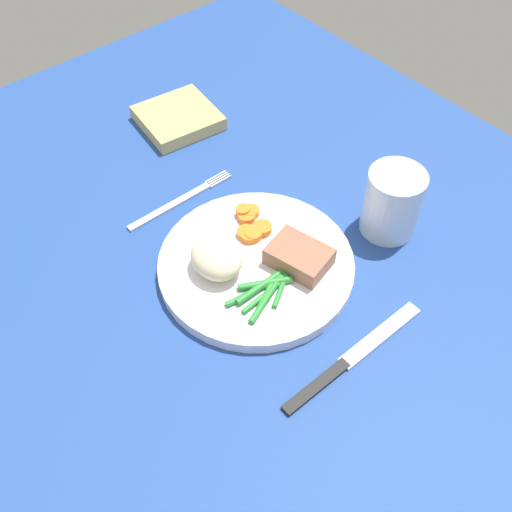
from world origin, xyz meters
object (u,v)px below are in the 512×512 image
Objects in this scene: water_glass at (391,206)px; napkin at (178,118)px; meat_portion at (297,255)px; fork at (180,201)px; knife at (351,359)px; dinner_plate at (256,265)px.

napkin is at bearing -166.91° from water_glass.
meat_portion is at bearing -99.47° from water_glass.
fork is 0.81× the size of knife.
fork is at bearing -179.06° from dinner_plate.
meat_portion is 0.80× the size of water_glass.
dinner_plate is 2.18× the size of napkin.
water_glass reaches higher than napkin.
meat_portion reaches higher than dinner_plate.
dinner_plate is 16.48cm from knife.
meat_portion is at bearing 167.43° from knife.
knife is (13.22, -4.07, -2.62)cm from meat_portion.
water_glass is (21.27, 17.99, 3.65)cm from fork.
meat_portion is at bearing -9.84° from napkin.
knife is 2.27× the size of water_glass.
napkin is (-35.34, -8.22, -2.81)cm from water_glass.
meat_portion is at bearing 49.40° from dinner_plate.
water_glass is (-10.89, 18.02, 3.65)cm from knife.
meat_portion is 14.18cm from water_glass.
knife is 1.86× the size of napkin.
napkin reaches higher than fork.
knife is at bearing -11.97° from napkin.
water_glass is at bearing 72.56° from dinner_plate.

